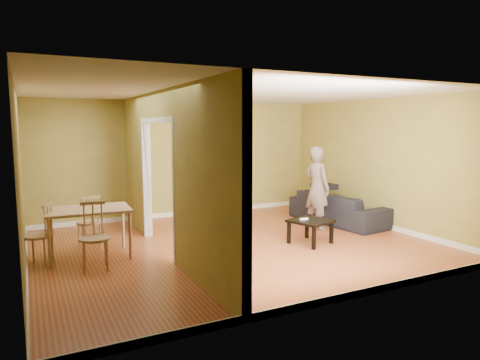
{
  "coord_description": "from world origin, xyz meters",
  "views": [
    {
      "loc": [
        -3.16,
        -6.5,
        2.04
      ],
      "look_at": [
        0.2,
        0.2,
        1.1
      ],
      "focal_mm": 32.0,
      "sensor_mm": 36.0,
      "label": 1
    }
  ],
  "objects_px": {
    "chair_left": "(38,234)",
    "chair_far": "(89,221)",
    "bookshelf": "(198,172)",
    "sofa": "(338,203)",
    "person": "(317,181)",
    "coffee_table": "(310,223)",
    "chair_near": "(95,236)",
    "dining_table": "(88,214)"
  },
  "relations": [
    {
      "from": "chair_left",
      "to": "chair_far",
      "type": "height_order",
      "value": "chair_left"
    },
    {
      "from": "bookshelf",
      "to": "chair_left",
      "type": "height_order",
      "value": "bookshelf"
    },
    {
      "from": "sofa",
      "to": "bookshelf",
      "type": "bearing_deg",
      "value": 42.35
    },
    {
      "from": "sofa",
      "to": "person",
      "type": "bearing_deg",
      "value": 100.14
    },
    {
      "from": "coffee_table",
      "to": "chair_left",
      "type": "distance_m",
      "value": 4.38
    },
    {
      "from": "chair_near",
      "to": "chair_far",
      "type": "bearing_deg",
      "value": 90.58
    },
    {
      "from": "dining_table",
      "to": "chair_near",
      "type": "bearing_deg",
      "value": -90.76
    },
    {
      "from": "person",
      "to": "bookshelf",
      "type": "height_order",
      "value": "bookshelf"
    },
    {
      "from": "sofa",
      "to": "chair_left",
      "type": "height_order",
      "value": "chair_left"
    },
    {
      "from": "person",
      "to": "chair_left",
      "type": "distance_m",
      "value": 5.09
    },
    {
      "from": "coffee_table",
      "to": "chair_far",
      "type": "height_order",
      "value": "chair_far"
    },
    {
      "from": "coffee_table",
      "to": "chair_near",
      "type": "bearing_deg",
      "value": 175.96
    },
    {
      "from": "bookshelf",
      "to": "dining_table",
      "type": "height_order",
      "value": "bookshelf"
    },
    {
      "from": "person",
      "to": "dining_table",
      "type": "bearing_deg",
      "value": 82.61
    },
    {
      "from": "chair_left",
      "to": "chair_far",
      "type": "relative_size",
      "value": 1.02
    },
    {
      "from": "sofa",
      "to": "coffee_table",
      "type": "relative_size",
      "value": 3.49
    },
    {
      "from": "sofa",
      "to": "chair_left",
      "type": "distance_m",
      "value": 5.78
    },
    {
      "from": "sofa",
      "to": "chair_near",
      "type": "distance_m",
      "value": 5.12
    },
    {
      "from": "dining_table",
      "to": "sofa",
      "type": "bearing_deg",
      "value": 1.94
    },
    {
      "from": "bookshelf",
      "to": "chair_near",
      "type": "distance_m",
      "value": 3.97
    },
    {
      "from": "sofa",
      "to": "chair_far",
      "type": "bearing_deg",
      "value": 78.23
    },
    {
      "from": "chair_near",
      "to": "bookshelf",
      "type": "bearing_deg",
      "value": 51.27
    },
    {
      "from": "person",
      "to": "chair_left",
      "type": "height_order",
      "value": "person"
    },
    {
      "from": "chair_near",
      "to": "chair_far",
      "type": "height_order",
      "value": "chair_near"
    },
    {
      "from": "person",
      "to": "chair_left",
      "type": "xyz_separation_m",
      "value": [
        -5.06,
        0.02,
        -0.51
      ]
    },
    {
      "from": "bookshelf",
      "to": "coffee_table",
      "type": "relative_size",
      "value": 3.15
    },
    {
      "from": "dining_table",
      "to": "chair_far",
      "type": "distance_m",
      "value": 0.67
    },
    {
      "from": "bookshelf",
      "to": "person",
      "type": "bearing_deg",
      "value": -53.96
    },
    {
      "from": "sofa",
      "to": "chair_far",
      "type": "xyz_separation_m",
      "value": [
        -4.97,
        0.44,
        0.03
      ]
    },
    {
      "from": "dining_table",
      "to": "chair_left",
      "type": "distance_m",
      "value": 0.76
    },
    {
      "from": "coffee_table",
      "to": "chair_far",
      "type": "bearing_deg",
      "value": 156.53
    },
    {
      "from": "dining_table",
      "to": "chair_far",
      "type": "height_order",
      "value": "chair_far"
    },
    {
      "from": "chair_near",
      "to": "person",
      "type": "bearing_deg",
      "value": 12.31
    },
    {
      "from": "coffee_table",
      "to": "person",
      "type": "bearing_deg",
      "value": 48.0
    },
    {
      "from": "person",
      "to": "sofa",
      "type": "bearing_deg",
      "value": -79.98
    },
    {
      "from": "sofa",
      "to": "dining_table",
      "type": "height_order",
      "value": "sofa"
    },
    {
      "from": "sofa",
      "to": "dining_table",
      "type": "relative_size",
      "value": 1.78
    },
    {
      "from": "bookshelf",
      "to": "chair_left",
      "type": "bearing_deg",
      "value": -146.59
    },
    {
      "from": "person",
      "to": "chair_far",
      "type": "relative_size",
      "value": 2.15
    },
    {
      "from": "coffee_table",
      "to": "chair_far",
      "type": "relative_size",
      "value": 0.7
    },
    {
      "from": "person",
      "to": "chair_left",
      "type": "bearing_deg",
      "value": 82.98
    },
    {
      "from": "person",
      "to": "bookshelf",
      "type": "bearing_deg",
      "value": 29.24
    }
  ]
}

